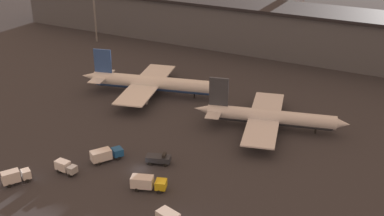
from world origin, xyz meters
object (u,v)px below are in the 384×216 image
airplane_0 (151,83)px  airplane_1 (269,117)px  service_vehicle_4 (15,176)px  service_vehicle_2 (159,159)px  service_vehicle_3 (65,167)px  service_vehicle_5 (147,183)px  service_vehicle_0 (106,154)px

airplane_0 → airplane_1: bearing=-22.2°
airplane_1 → airplane_0: bearing=157.8°
airplane_1 → service_vehicle_4: 63.87m
service_vehicle_2 → service_vehicle_3: service_vehicle_3 is taller
service_vehicle_5 → airplane_1: bearing=52.6°
airplane_1 → service_vehicle_3: size_ratio=7.59×
airplane_1 → service_vehicle_3: bearing=-141.7°
airplane_0 → service_vehicle_0: airplane_0 is taller
airplane_0 → service_vehicle_4: size_ratio=7.36×
airplane_0 → service_vehicle_2: bearing=-69.6°
airplane_0 → service_vehicle_0: size_ratio=5.92×
service_vehicle_0 → airplane_1: bearing=-7.4°
service_vehicle_0 → service_vehicle_3: service_vehicle_0 is taller
airplane_1 → service_vehicle_0: airplane_1 is taller
service_vehicle_0 → service_vehicle_5: service_vehicle_0 is taller
airplane_0 → service_vehicle_2: 42.20m
service_vehicle_3 → service_vehicle_5: (19.64, 3.07, 0.12)m
service_vehicle_4 → service_vehicle_5: size_ratio=0.78×
airplane_1 → service_vehicle_2: bearing=-133.3°
airplane_0 → service_vehicle_4: bearing=-103.2°
service_vehicle_4 → service_vehicle_5: 28.66m
service_vehicle_0 → airplane_0: bearing=49.5°
airplane_1 → service_vehicle_0: (-27.59, -33.87, -1.56)m
service_vehicle_4 → airplane_0: bearing=31.5°
airplane_1 → service_vehicle_5: size_ratio=5.11×
service_vehicle_0 → service_vehicle_3: 9.66m
airplane_0 → service_vehicle_5: bearing=-72.8°
service_vehicle_2 → service_vehicle_4: size_ratio=0.99×
service_vehicle_4 → service_vehicle_5: (26.30, 11.37, -0.07)m
service_vehicle_0 → service_vehicle_4: size_ratio=1.24×
airplane_1 → service_vehicle_3: (-32.20, -42.35, -1.69)m
service_vehicle_2 → service_vehicle_4: service_vehicle_4 is taller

